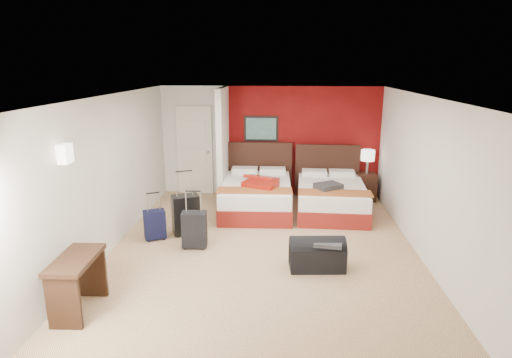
# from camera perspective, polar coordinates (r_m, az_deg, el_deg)

# --- Properties ---
(ground) EXTENTS (6.50, 6.50, 0.00)m
(ground) POSITION_cam_1_polar(r_m,az_deg,el_deg) (7.15, 0.95, -9.46)
(ground) COLOR #D8B385
(ground) RESTS_ON ground
(room_walls) EXTENTS (5.02, 6.52, 2.50)m
(room_walls) POSITION_cam_1_polar(r_m,az_deg,el_deg) (8.28, -8.31, 2.96)
(room_walls) COLOR silver
(room_walls) RESTS_ON ground
(red_accent_panel) EXTENTS (3.50, 0.04, 2.50)m
(red_accent_panel) POSITION_cam_1_polar(r_m,az_deg,el_deg) (9.89, 6.22, 4.95)
(red_accent_panel) COLOR maroon
(red_accent_panel) RESTS_ON ground
(partition_wall) EXTENTS (0.12, 1.20, 2.50)m
(partition_wall) POSITION_cam_1_polar(r_m,az_deg,el_deg) (9.36, -4.41, 4.43)
(partition_wall) COLOR silver
(partition_wall) RESTS_ON ground
(entry_door) EXTENTS (0.82, 0.06, 2.05)m
(entry_door) POSITION_cam_1_polar(r_m,az_deg,el_deg) (10.10, -8.16, 3.80)
(entry_door) COLOR silver
(entry_door) RESTS_ON ground
(bed_left) EXTENTS (1.47, 2.06, 0.61)m
(bed_left) POSITION_cam_1_polar(r_m,az_deg,el_deg) (8.90, 0.05, -2.37)
(bed_left) COLOR white
(bed_left) RESTS_ON ground
(bed_right) EXTENTS (1.44, 2.00, 0.58)m
(bed_right) POSITION_cam_1_polar(r_m,az_deg,el_deg) (8.94, 9.96, -2.60)
(bed_right) COLOR white
(bed_right) RESTS_ON ground
(red_suitcase_open) EXTENTS (0.95, 1.08, 0.11)m
(red_suitcase_open) POSITION_cam_1_polar(r_m,az_deg,el_deg) (8.70, 0.67, -0.31)
(red_suitcase_open) COLOR #9E1A0D
(red_suitcase_open) RESTS_ON bed_left
(jacket_bundle) EXTENTS (0.60, 0.57, 0.11)m
(jacket_bundle) POSITION_cam_1_polar(r_m,az_deg,el_deg) (8.54, 9.61, -0.97)
(jacket_bundle) COLOR #36363B
(jacket_bundle) RESTS_ON bed_right
(nightstand) EXTENTS (0.45, 0.45, 0.61)m
(nightstand) POSITION_cam_1_polar(r_m,az_deg,el_deg) (9.94, 14.40, -0.99)
(nightstand) COLOR black
(nightstand) RESTS_ON ground
(table_lamp) EXTENTS (0.38, 0.38, 0.54)m
(table_lamp) POSITION_cam_1_polar(r_m,az_deg,el_deg) (9.80, 14.62, 2.22)
(table_lamp) COLOR beige
(table_lamp) RESTS_ON nightstand
(suitcase_black) EXTENTS (0.54, 0.45, 0.70)m
(suitcase_black) POSITION_cam_1_polar(r_m,az_deg,el_deg) (7.76, -9.34, -4.87)
(suitcase_black) COLOR black
(suitcase_black) RESTS_ON ground
(suitcase_charcoal) EXTENTS (0.42, 0.27, 0.59)m
(suitcase_charcoal) POSITION_cam_1_polar(r_m,az_deg,el_deg) (7.21, -8.20, -6.86)
(suitcase_charcoal) COLOR black
(suitcase_charcoal) RESTS_ON ground
(suitcase_navy) EXTENTS (0.42, 0.35, 0.50)m
(suitcase_navy) POSITION_cam_1_polar(r_m,az_deg,el_deg) (7.68, -13.32, -6.10)
(suitcase_navy) COLOR black
(suitcase_navy) RESTS_ON ground
(duffel_bag) EXTENTS (0.84, 0.49, 0.41)m
(duffel_bag) POSITION_cam_1_polar(r_m,az_deg,el_deg) (6.54, 8.13, -10.06)
(duffel_bag) COLOR black
(duffel_bag) RESTS_ON ground
(jacket_draped) EXTENTS (0.45, 0.40, 0.05)m
(jacket_draped) POSITION_cam_1_polar(r_m,az_deg,el_deg) (6.42, 9.59, -8.37)
(jacket_draped) COLOR #35363A
(jacket_draped) RESTS_ON duffel_bag
(desk) EXTENTS (0.47, 0.88, 0.72)m
(desk) POSITION_cam_1_polar(r_m,az_deg,el_deg) (5.80, -22.61, -12.87)
(desk) COLOR #321C10
(desk) RESTS_ON ground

